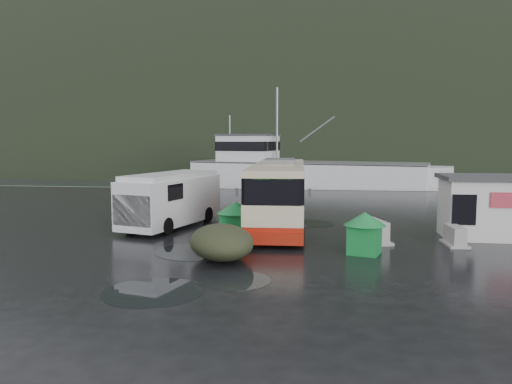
# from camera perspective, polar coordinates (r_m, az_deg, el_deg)

# --- Properties ---
(ground) EXTENTS (160.00, 160.00, 0.00)m
(ground) POSITION_cam_1_polar(r_m,az_deg,el_deg) (21.15, -1.14, -5.10)
(ground) COLOR black
(ground) RESTS_ON ground
(harbor_water) EXTENTS (300.00, 180.00, 0.02)m
(harbor_water) POSITION_cam_1_polar(r_m,az_deg,el_deg) (130.63, 5.95, 4.21)
(harbor_water) COLOR black
(harbor_water) RESTS_ON ground
(quay_edge) EXTENTS (160.00, 0.60, 1.50)m
(quay_edge) POSITION_cam_1_polar(r_m,az_deg,el_deg) (40.85, 2.96, 0.29)
(quay_edge) COLOR #999993
(quay_edge) RESTS_ON ground
(headland) EXTENTS (780.00, 540.00, 570.00)m
(headland) POSITION_cam_1_polar(r_m,az_deg,el_deg) (270.65, 8.78, 5.10)
(headland) COLOR black
(headland) RESTS_ON ground
(coach_bus) EXTENTS (3.25, 11.27, 3.15)m
(coach_bus) POSITION_cam_1_polar(r_m,az_deg,el_deg) (24.07, 2.61, -3.75)
(coach_bus) COLOR beige
(coach_bus) RESTS_ON ground
(white_van) EXTENTS (3.70, 6.45, 2.55)m
(white_van) POSITION_cam_1_polar(r_m,az_deg,el_deg) (23.79, -9.62, -3.94)
(white_van) COLOR silver
(white_van) RESTS_ON ground
(waste_bin_left) EXTENTS (1.25, 1.25, 1.54)m
(waste_bin_left) POSITION_cam_1_polar(r_m,az_deg,el_deg) (20.73, -2.33, -5.34)
(waste_bin_left) COLOR #167D35
(waste_bin_left) RESTS_ON ground
(waste_bin_right) EXTENTS (1.36, 1.36, 1.51)m
(waste_bin_right) POSITION_cam_1_polar(r_m,az_deg,el_deg) (18.44, 12.25, -6.91)
(waste_bin_right) COLOR #167D35
(waste_bin_right) RESTS_ON ground
(dome_tent) EXTENTS (3.09, 3.60, 1.19)m
(dome_tent) POSITION_cam_1_polar(r_m,az_deg,el_deg) (17.29, -3.95, -7.65)
(dome_tent) COLOR #2D311D
(dome_tent) RESTS_ON ground
(ticket_kiosk) EXTENTS (3.35, 2.54, 2.62)m
(ticket_kiosk) POSITION_cam_1_polar(r_m,az_deg,el_deg) (22.90, 24.26, -4.78)
(ticket_kiosk) COLOR silver
(ticket_kiosk) RESTS_ON ground
(jersey_barrier_a) EXTENTS (0.83, 1.55, 0.75)m
(jersey_barrier_a) POSITION_cam_1_polar(r_m,az_deg,el_deg) (20.93, 21.73, -5.66)
(jersey_barrier_a) COLOR #999993
(jersey_barrier_a) RESTS_ON ground
(jersey_barrier_b) EXTENTS (1.36, 1.95, 0.89)m
(jersey_barrier_b) POSITION_cam_1_polar(r_m,az_deg,el_deg) (20.61, 13.39, -5.57)
(jersey_barrier_b) COLOR #999993
(jersey_barrier_b) RESTS_ON ground
(fishing_trawler) EXTENTS (26.80, 12.01, 10.48)m
(fishing_trawler) POSITION_cam_1_polar(r_m,az_deg,el_deg) (48.07, 5.79, 1.13)
(fishing_trawler) COLOR silver
(fishing_trawler) RESTS_ON ground
(puddles) EXTENTS (6.69, 14.09, 0.01)m
(puddles) POSITION_cam_1_polar(r_m,az_deg,el_deg) (17.67, -3.58, -7.33)
(puddles) COLOR black
(puddles) RESTS_ON ground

